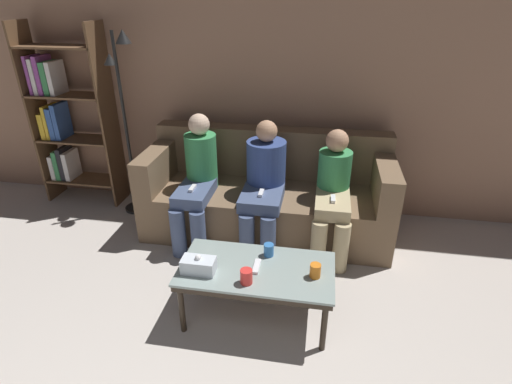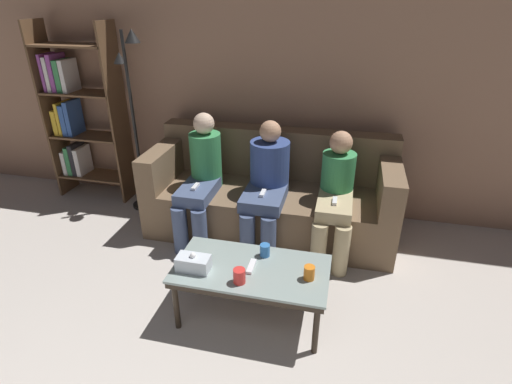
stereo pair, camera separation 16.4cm
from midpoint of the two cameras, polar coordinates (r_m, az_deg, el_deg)
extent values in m
cube|color=#9E755B|center=(3.94, 5.18, 15.27)|extent=(12.00, 0.06, 2.60)
cube|color=brown|center=(3.79, 3.25, -2.57)|extent=(2.25, 0.86, 0.44)
cube|color=brown|center=(3.90, 4.30, 5.67)|extent=(2.25, 0.20, 0.47)
cube|color=brown|center=(3.91, -11.72, 4.15)|extent=(0.18, 0.86, 0.33)
cube|color=brown|center=(3.61, 19.78, 1.12)|extent=(0.18, 0.86, 0.33)
cube|color=#8C9E99|center=(2.72, 1.09, -10.93)|extent=(1.03, 0.54, 0.02)
cube|color=#2D2319|center=(2.73, 1.09, -11.41)|extent=(1.01, 0.53, 0.04)
cylinder|color=#2D2319|center=(2.82, -9.63, -15.84)|extent=(0.04, 0.04, 0.37)
cylinder|color=#2D2319|center=(2.67, 10.38, -18.93)|extent=(0.04, 0.04, 0.37)
cylinder|color=#2D2319|center=(3.13, -6.60, -10.65)|extent=(0.04, 0.04, 0.37)
cylinder|color=#2D2319|center=(3.00, 10.97, -13.01)|extent=(0.04, 0.04, 0.37)
cylinder|color=orange|center=(2.62, 9.42, -11.35)|extent=(0.07, 0.07, 0.10)
cylinder|color=#3372BF|center=(2.80, 2.98, -8.34)|extent=(0.07, 0.07, 0.09)
cylinder|color=red|center=(2.56, -0.53, -11.95)|extent=(0.08, 0.08, 0.10)
cube|color=silver|center=(2.69, -7.18, -10.08)|extent=(0.22, 0.12, 0.10)
sphere|color=white|center=(2.65, -7.26, -9.01)|extent=(0.04, 0.04, 0.04)
cube|color=white|center=(2.70, 1.09, -10.61)|extent=(0.04, 0.15, 0.02)
cube|color=brown|center=(4.82, -26.20, 10.16)|extent=(0.02, 0.32, 1.84)
cube|color=brown|center=(4.38, -17.94, 10.13)|extent=(0.02, 0.32, 1.84)
cube|color=brown|center=(4.81, -20.87, 2.30)|extent=(0.79, 0.32, 0.02)
cube|color=silver|center=(4.93, -24.17, 4.10)|extent=(0.05, 0.24, 0.27)
cube|color=#38844C|center=(4.89, -23.68, 4.36)|extent=(0.05, 0.24, 0.32)
cube|color=#232328|center=(4.85, -23.17, 4.49)|extent=(0.05, 0.24, 0.35)
cube|color=silver|center=(4.83, -22.58, 4.21)|extent=(0.05, 0.24, 0.31)
cube|color=brown|center=(4.65, -21.79, 7.47)|extent=(0.79, 0.32, 0.02)
cube|color=gold|center=(4.79, -25.17, 9.17)|extent=(0.05, 0.24, 0.26)
cube|color=gold|center=(4.75, -24.75, 9.61)|extent=(0.04, 0.24, 0.34)
cube|color=#33569E|center=(4.72, -24.19, 9.50)|extent=(0.06, 0.24, 0.32)
cube|color=#33569E|center=(4.68, -23.63, 9.72)|extent=(0.05, 0.24, 0.36)
cube|color=brown|center=(4.54, -22.78, 12.94)|extent=(0.79, 0.32, 0.02)
cube|color=#8E4293|center=(4.69, -26.50, 15.09)|extent=(0.03, 0.24, 0.37)
cube|color=silver|center=(4.67, -25.99, 14.96)|extent=(0.04, 0.24, 0.34)
cube|color=#8E4293|center=(4.63, -25.47, 15.17)|extent=(0.05, 0.24, 0.37)
cube|color=#38844C|center=(4.60, -24.77, 14.89)|extent=(0.06, 0.24, 0.31)
cube|color=silver|center=(4.56, -24.14, 14.95)|extent=(0.05, 0.24, 0.32)
cube|color=brown|center=(4.47, -23.86, 18.64)|extent=(0.79, 0.32, 0.02)
cylinder|color=black|center=(4.47, -14.50, -1.71)|extent=(0.26, 0.26, 0.02)
cylinder|color=black|center=(4.14, -15.88, 9.03)|extent=(0.03, 0.03, 1.78)
cone|color=black|center=(3.93, -16.11, 20.67)|extent=(0.14, 0.14, 0.12)
cone|color=black|center=(4.08, -17.80, 17.79)|extent=(0.12, 0.12, 0.10)
cylinder|color=#47567A|center=(3.52, -9.46, -5.42)|extent=(0.13, 0.13, 0.44)
cylinder|color=#47567A|center=(3.46, -6.68, -5.82)|extent=(0.13, 0.13, 0.44)
cube|color=#47567A|center=(3.56, -7.00, 0.14)|extent=(0.29, 0.48, 0.10)
cylinder|color=#388E51|center=(3.68, -5.90, 4.56)|extent=(0.29, 0.29, 0.50)
sphere|color=beige|center=(3.57, -6.16, 9.69)|extent=(0.19, 0.19, 0.19)
cube|color=white|center=(3.49, -7.32, 0.75)|extent=(0.04, 0.12, 0.02)
cylinder|color=#47567A|center=(3.38, 0.15, -6.57)|extent=(0.13, 0.13, 0.44)
cylinder|color=#47567A|center=(3.35, 3.18, -6.94)|extent=(0.13, 0.13, 0.44)
cube|color=#47567A|center=(3.42, 2.51, -0.81)|extent=(0.35, 0.47, 0.10)
cylinder|color=#334784|center=(3.55, 3.29, 3.54)|extent=(0.35, 0.35, 0.47)
sphere|color=tan|center=(3.43, 3.44, 8.63)|extent=(0.19, 0.19, 0.19)
cube|color=white|center=(3.35, 2.38, -0.18)|extent=(0.04, 0.12, 0.02)
cylinder|color=tan|center=(3.31, 10.33, -7.82)|extent=(0.13, 0.13, 0.44)
cylinder|color=tan|center=(3.31, 13.46, -8.14)|extent=(0.13, 0.13, 0.44)
cube|color=tan|center=(3.37, 12.51, -1.89)|extent=(0.28, 0.47, 0.10)
cylinder|color=#388E51|center=(3.52, 12.90, 2.18)|extent=(0.28, 0.28, 0.42)
sphere|color=tan|center=(3.40, 13.42, 6.88)|extent=(0.19, 0.19, 0.19)
cube|color=white|center=(3.30, 12.59, -1.28)|extent=(0.04, 0.12, 0.02)
camera|label=1|loc=(0.08, -88.47, 0.77)|focal=28.00mm
camera|label=2|loc=(0.08, 91.53, -0.77)|focal=28.00mm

